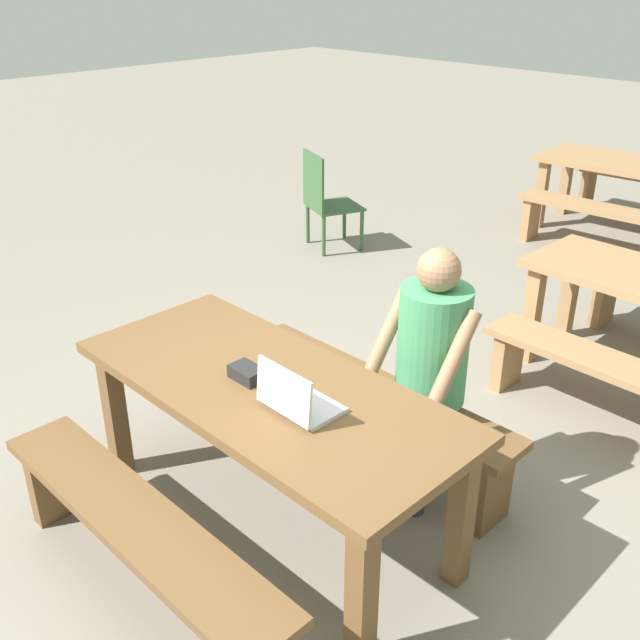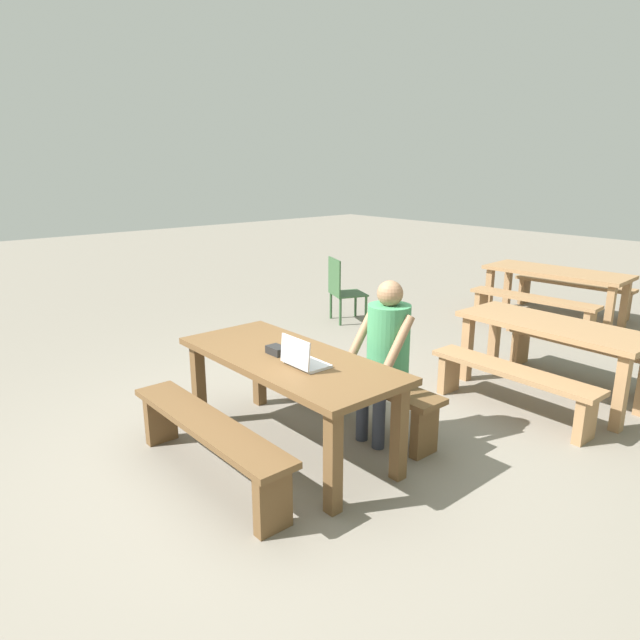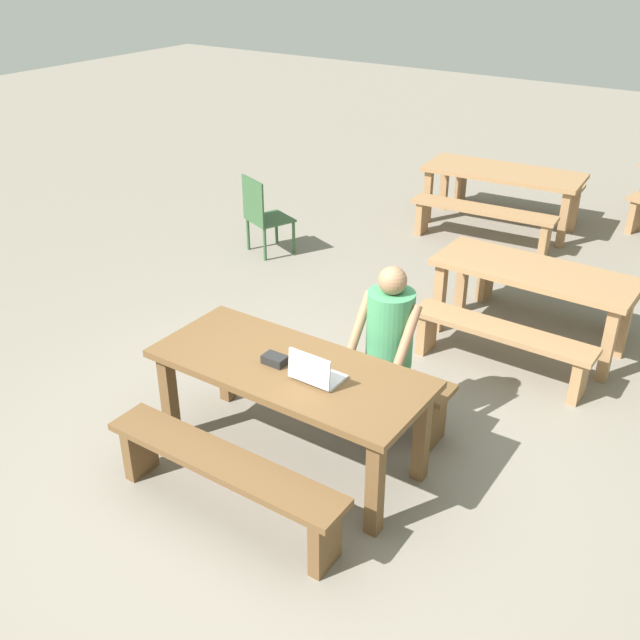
{
  "view_description": "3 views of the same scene",
  "coord_description": "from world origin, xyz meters",
  "views": [
    {
      "loc": [
        2.11,
        -1.78,
        2.43
      ],
      "look_at": [
        0.07,
        0.25,
        1.01
      ],
      "focal_mm": 41.06,
      "sensor_mm": 36.0,
      "label": 1
    },
    {
      "loc": [
        3.16,
        -2.41,
        2.14
      ],
      "look_at": [
        0.07,
        0.25,
        1.01
      ],
      "focal_mm": 31.54,
      "sensor_mm": 36.0,
      "label": 2
    },
    {
      "loc": [
        2.47,
        -3.3,
        3.31
      ],
      "look_at": [
        0.07,
        0.25,
        1.01
      ],
      "focal_mm": 41.15,
      "sensor_mm": 36.0,
      "label": 3
    }
  ],
  "objects": [
    {
      "name": "bench_near",
      "position": [
        0.0,
        -0.71,
        0.34
      ],
      "size": [
        1.71,
        0.3,
        0.45
      ],
      "color": "brown",
      "rests_on": "ground"
    },
    {
      "name": "bench_distant_south",
      "position": [
        -0.47,
        4.44,
        0.34
      ],
      "size": [
        1.71,
        0.43,
        0.45
      ],
      "rotation": [
        0.0,
        0.0,
        0.08
      ],
      "color": "#9E754C",
      "rests_on": "ground"
    },
    {
      "name": "bench_mid_south",
      "position": [
        0.78,
        1.86,
        0.32
      ],
      "size": [
        1.54,
        0.32,
        0.43
      ],
      "rotation": [
        0.0,
        0.0,
        -0.02
      ],
      "color": "#9E754C",
      "rests_on": "ground"
    },
    {
      "name": "picnic_table_front",
      "position": [
        0.0,
        0.0,
        0.65
      ],
      "size": [
        1.89,
        0.82,
        0.76
      ],
      "color": "brown",
      "rests_on": "ground"
    },
    {
      "name": "bench_mid_north",
      "position": [
        0.8,
        3.11,
        0.32
      ],
      "size": [
        1.54,
        0.32,
        0.43
      ],
      "rotation": [
        0.0,
        0.0,
        -0.02
      ],
      "color": "#9E754C",
      "rests_on": "ground"
    },
    {
      "name": "plastic_chair",
      "position": [
        -2.42,
        2.81,
        0.46
      ],
      "size": [
        0.57,
        0.57,
        0.9
      ],
      "rotation": [
        0.0,
        0.0,
        2.76
      ],
      "color": "#335933",
      "rests_on": "ground"
    },
    {
      "name": "bench_distant_north",
      "position": [
        -0.57,
        5.78,
        0.34
      ],
      "size": [
        1.71,
        0.43,
        0.45
      ],
      "rotation": [
        0.0,
        0.0,
        0.08
      ],
      "color": "#9E754C",
      "rests_on": "ground"
    },
    {
      "name": "bench_far",
      "position": [
        0.0,
        0.71,
        0.34
      ],
      "size": [
        1.71,
        0.3,
        0.45
      ],
      "color": "brown",
      "rests_on": "ground"
    },
    {
      "name": "person_seated",
      "position": [
        0.36,
        0.68,
        0.76
      ],
      "size": [
        0.44,
        0.42,
        1.29
      ],
      "color": "#333847",
      "rests_on": "ground"
    },
    {
      "name": "picnic_table_distant",
      "position": [
        -0.52,
        5.11,
        0.61
      ],
      "size": [
        1.93,
        0.91,
        0.72
      ],
      "rotation": [
        0.0,
        0.0,
        0.08
      ],
      "color": "#9E754C",
      "rests_on": "ground"
    },
    {
      "name": "ground_plane",
      "position": [
        0.0,
        0.0,
        0.0
      ],
      "size": [
        30.0,
        30.0,
        0.0
      ],
      "primitive_type": "plane",
      "color": "gray"
    },
    {
      "name": "picnic_table_mid",
      "position": [
        0.79,
        2.48,
        0.6
      ],
      "size": [
        1.72,
        0.71,
        0.72
      ],
      "rotation": [
        0.0,
        0.0,
        -0.02
      ],
      "color": "#9E754C",
      "rests_on": "ground"
    },
    {
      "name": "laptop",
      "position": [
        0.25,
        -0.06,
        0.81
      ],
      "size": [
        0.32,
        0.23,
        0.22
      ],
      "rotation": [
        0.0,
        0.0,
        3.13
      ],
      "color": "silver",
      "rests_on": "picnic_table_front"
    },
    {
      "name": "small_pouch",
      "position": [
        -0.09,
        -0.04,
        0.79
      ],
      "size": [
        0.16,
        0.1,
        0.06
      ],
      "color": "black",
      "rests_on": "picnic_table_front"
    }
  ]
}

